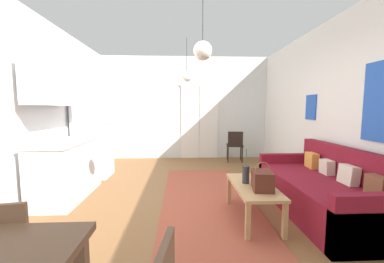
{
  "coord_description": "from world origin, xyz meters",
  "views": [
    {
      "loc": [
        -0.12,
        -3.08,
        1.39
      ],
      "look_at": [
        0.07,
        1.0,
        0.98
      ],
      "focal_mm": 21.43,
      "sensor_mm": 36.0,
      "label": 1
    }
  ],
  "objects": [
    {
      "name": "bamboo_vase",
      "position": [
        0.7,
        -0.27,
        0.55
      ],
      "size": [
        0.09,
        0.09,
        0.44
      ],
      "color": "#2D2D33",
      "rests_on": "coffee_table"
    },
    {
      "name": "pendant_lamp_near",
      "position": [
        0.12,
        -0.53,
        2.02
      ],
      "size": [
        0.2,
        0.2,
        0.9
      ],
      "color": "black"
    },
    {
      "name": "refrigerator",
      "position": [
        -1.9,
        1.6,
        0.82
      ],
      "size": [
        0.66,
        0.59,
        1.64
      ],
      "color": "white",
      "rests_on": "ground_plane"
    },
    {
      "name": "dining_chair_near",
      "position": [
        -1.18,
        -1.74,
        0.48
      ],
      "size": [
        0.48,
        0.46,
        0.87
      ],
      "rotation": [
        0.0,
        0.0,
        3.3
      ],
      "color": "#382619",
      "rests_on": "ground_plane"
    },
    {
      "name": "wall_back",
      "position": [
        0.01,
        3.36,
        1.39
      ],
      "size": [
        4.74,
        0.13,
        2.81
      ],
      "color": "silver",
      "rests_on": "ground_plane"
    },
    {
      "name": "pendant_lamp_far",
      "position": [
        -0.0,
        1.67,
        2.04
      ],
      "size": [
        0.2,
        0.2,
        0.87
      ],
      "color": "black"
    },
    {
      "name": "ground_plane",
      "position": [
        0.0,
        0.0,
        -0.05
      ],
      "size": [
        5.14,
        7.22,
        0.1
      ],
      "primitive_type": "cube",
      "color": "brown"
    },
    {
      "name": "coffee_table",
      "position": [
        0.77,
        -0.34,
        0.38
      ],
      "size": [
        0.48,
        1.02,
        0.44
      ],
      "color": "tan",
      "rests_on": "ground_plane"
    },
    {
      "name": "wall_right",
      "position": [
        2.32,
        -0.01,
        1.41
      ],
      "size": [
        0.12,
        6.82,
        2.81
      ],
      "color": "white",
      "rests_on": "ground_plane"
    },
    {
      "name": "couch",
      "position": [
        1.8,
        -0.2,
        0.28
      ],
      "size": [
        0.94,
        1.98,
        0.87
      ],
      "color": "maroon",
      "rests_on": "ground_plane"
    },
    {
      "name": "wall_left",
      "position": [
        -2.32,
        0.0,
        1.41
      ],
      "size": [
        0.12,
        6.82,
        2.81
      ],
      "color": "white",
      "rests_on": "ground_plane"
    },
    {
      "name": "handbag",
      "position": [
        0.82,
        -0.53,
        0.56
      ],
      "size": [
        0.26,
        0.31,
        0.33
      ],
      "color": "#512319",
      "rests_on": "coffee_table"
    },
    {
      "name": "area_rug",
      "position": [
        0.27,
        0.22,
        0.01
      ],
      "size": [
        1.33,
        3.44,
        0.01
      ],
      "primitive_type": "cube",
      "color": "#9E4733",
      "rests_on": "ground_plane"
    },
    {
      "name": "kitchen_counter",
      "position": [
        -1.93,
        0.5,
        0.79
      ],
      "size": [
        0.59,
        1.32,
        2.06
      ],
      "color": "silver",
      "rests_on": "ground_plane"
    },
    {
      "name": "accent_chair",
      "position": [
        1.28,
        2.76,
        0.46
      ],
      "size": [
        0.48,
        0.46,
        0.8
      ],
      "rotation": [
        0.0,
        0.0,
        2.99
      ],
      "color": "black",
      "rests_on": "ground_plane"
    }
  ]
}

